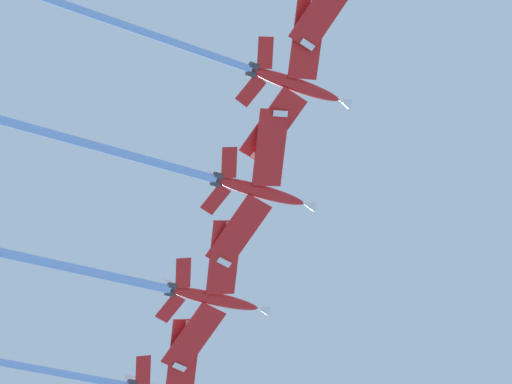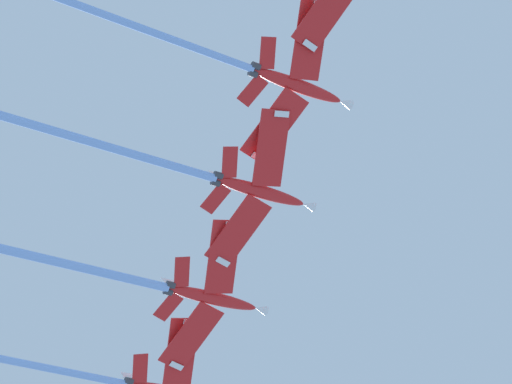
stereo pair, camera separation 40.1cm
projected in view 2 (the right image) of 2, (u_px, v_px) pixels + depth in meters
name	position (u px, v px, depth m)	size (l,w,h in m)	color
jet_inner_left	(156.00, 285.00, 120.20)	(35.87, 20.62, 16.99)	red
jet_centre	(212.00, 177.00, 117.99)	(34.62, 20.06, 16.24)	red
jet_inner_right	(246.00, 67.00, 115.91)	(38.58, 21.85, 17.73)	red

